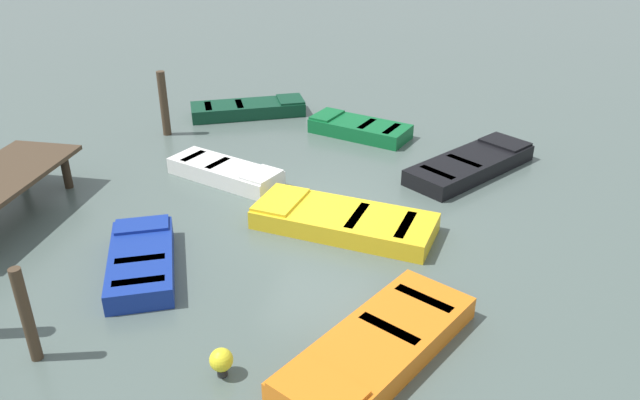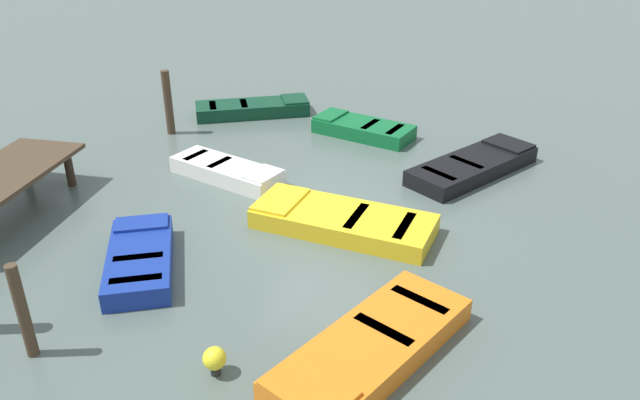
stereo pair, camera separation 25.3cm
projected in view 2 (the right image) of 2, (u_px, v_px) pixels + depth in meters
name	position (u px, v px, depth m)	size (l,w,h in m)	color
ground_plane	(320.00, 214.00, 13.97)	(80.00, 80.00, 0.00)	#4C5B56
rowboat_blue	(140.00, 259.00, 11.93)	(2.92, 2.22, 0.46)	navy
rowboat_black	(474.00, 165.00, 15.82)	(3.82, 3.23, 0.46)	black
rowboat_orange	(371.00, 348.00, 9.65)	(3.96, 2.90, 0.46)	orange
rowboat_white	(228.00, 171.00, 15.50)	(1.95, 3.14, 0.46)	silver
rowboat_green	(363.00, 128.00, 18.15)	(1.98, 3.08, 0.46)	#0F602D
rowboat_yellow	(342.00, 220.00, 13.27)	(2.04, 3.98, 0.46)	gold
rowboat_dark_green	(253.00, 108.00, 19.75)	(2.55, 3.64, 0.46)	#0C3823
mooring_piling_near_right	(22.00, 312.00, 9.47)	(0.18, 0.18, 1.66)	#423323
mooring_piling_far_right	(168.00, 103.00, 17.98)	(0.24, 0.24, 1.88)	#423323
marker_buoy	(215.00, 359.00, 9.33)	(0.36, 0.36, 0.48)	#262626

